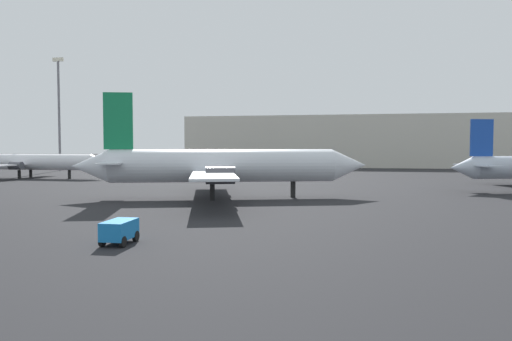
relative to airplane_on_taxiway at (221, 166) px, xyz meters
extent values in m
cylinder|color=silver|center=(0.25, 0.08, 0.01)|extent=(22.77, 10.07, 3.38)
cone|color=silver|center=(12.90, 4.06, 0.01)|extent=(4.56, 4.34, 3.38)
cone|color=silver|center=(-12.40, -3.90, 0.01)|extent=(4.56, 4.34, 3.38)
cube|color=silver|center=(-0.84, -0.26, -0.50)|extent=(11.99, 27.82, 0.22)
cube|color=silver|center=(-10.20, -3.21, 0.35)|extent=(4.32, 7.84, 0.14)
cube|color=#147F4C|center=(-9.77, -3.07, 4.54)|extent=(2.82, 1.12, 5.69)
cylinder|color=#4C4C54|center=(-1.78, 5.01, -0.67)|extent=(3.06, 2.35, 1.62)
cylinder|color=#4C4C54|center=(1.41, -5.13, -0.67)|extent=(3.06, 2.35, 1.62)
cube|color=black|center=(7.21, 2.27, -2.52)|extent=(0.56, 0.56, 1.68)
cube|color=black|center=(-1.38, 1.45, -2.52)|extent=(0.56, 0.56, 1.68)
cube|color=black|center=(-0.30, -1.98, -2.52)|extent=(0.56, 0.56, 1.68)
cone|color=#B2BCCC|center=(25.64, 11.08, -0.46)|extent=(3.61, 3.44, 2.65)
cube|color=#B2BCCC|center=(27.43, 11.68, -0.20)|extent=(4.19, 7.43, 0.14)
cube|color=#1947B2|center=(27.83, 11.81, 2.99)|extent=(2.66, 1.10, 4.25)
cylinder|color=white|center=(-39.69, 23.62, -0.61)|extent=(22.33, 2.75, 2.66)
cone|color=white|center=(-27.06, 23.66, -0.61)|extent=(2.94, 2.67, 2.66)
cube|color=white|center=(-40.81, 23.61, -1.01)|extent=(2.83, 16.00, 0.17)
cylinder|color=#4C4C54|center=(-40.15, 26.65, -1.15)|extent=(2.16, 1.30, 1.30)
cylinder|color=#4C4C54|center=(-40.13, 20.58, -1.15)|extent=(2.16, 1.30, 1.30)
cube|color=black|center=(-32.55, 23.64, -2.65)|extent=(0.36, 0.36, 1.42)
cube|color=black|center=(-40.81, 25.05, -2.65)|extent=(0.36, 0.36, 1.42)
cube|color=black|center=(-40.80, 22.17, -2.65)|extent=(0.36, 0.36, 1.42)
cube|color=#1972BF|center=(0.82, -23.44, -2.56)|extent=(1.39, 2.45, 1.00)
cylinder|color=black|center=(1.44, -24.26, -3.06)|extent=(0.22, 0.61, 0.60)
cylinder|color=black|center=(0.27, -24.31, -3.06)|extent=(0.22, 0.61, 0.60)
cylinder|color=black|center=(1.37, -22.58, -3.06)|extent=(0.22, 0.61, 0.60)
cylinder|color=black|center=(0.21, -22.63, -3.06)|extent=(0.22, 0.61, 0.60)
cylinder|color=slate|center=(-49.97, 47.20, 8.56)|extent=(0.50, 0.50, 23.84)
cube|color=#F2EACC|center=(-49.97, 47.20, 20.88)|extent=(2.40, 0.50, 0.80)
cube|color=beige|center=(12.13, 84.54, 3.23)|extent=(85.21, 23.13, 13.18)
camera|label=1|loc=(13.44, -47.62, 2.02)|focal=33.71mm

